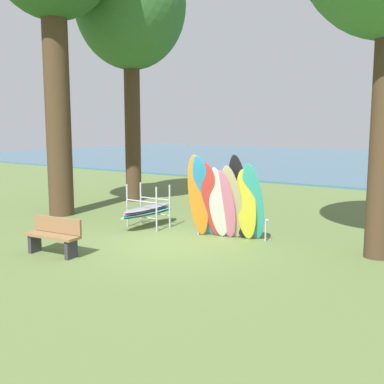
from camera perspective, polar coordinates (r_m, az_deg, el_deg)
ground_plane at (r=11.67m, az=-2.97°, el=-6.33°), size 80.00×80.00×0.00m
tree_mid_behind at (r=18.67m, az=-7.61°, el=21.67°), size 4.15×4.15×9.81m
leaning_board_pile at (r=11.78m, az=4.06°, el=-1.13°), size 2.07×1.36×2.24m
board_storage_rack at (r=13.45m, az=-5.49°, el=-2.25°), size 1.15×2.13×1.25m
park_bench at (r=11.00m, az=-16.69°, el=-5.14°), size 1.44×0.56×0.85m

